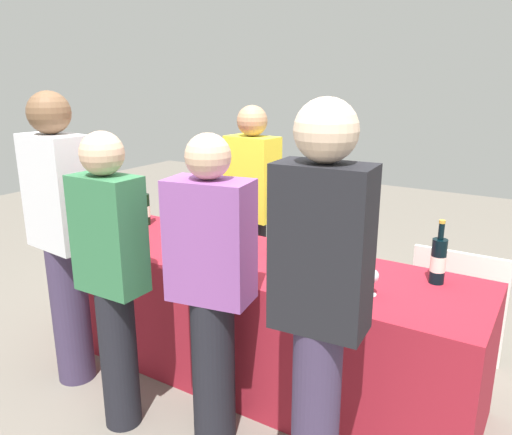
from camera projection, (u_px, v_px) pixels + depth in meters
The scene contains 16 objects.
ground_plane at pixel (256, 374), 3.17m from camera, with size 12.00×12.00×0.00m, color slate.
tasting_table at pixel (256, 318), 3.07m from camera, with size 2.61×0.76×0.78m, color maroon.
wine_bottle_0 at pixel (145, 209), 3.59m from camera, with size 0.07×0.07×0.32m.
wine_bottle_1 at pixel (185, 218), 3.34m from camera, with size 0.07×0.07×0.33m.
wine_bottle_2 at pixel (223, 225), 3.19m from camera, with size 0.08×0.08×0.34m.
wine_bottle_3 at pixel (278, 237), 2.98m from camera, with size 0.07×0.07×0.31m.
wine_bottle_4 at pixel (438, 260), 2.58m from camera, with size 0.08×0.08×0.34m.
wine_glass_0 at pixel (195, 244), 2.92m from camera, with size 0.07×0.07×0.13m.
wine_glass_1 at pixel (294, 260), 2.66m from camera, with size 0.07×0.07×0.14m.
wine_glass_2 at pixel (372, 277), 2.44m from camera, with size 0.07×0.07×0.14m.
server_pouring at pixel (252, 207), 3.70m from camera, with size 0.40×0.25×1.62m.
guest_0 at pixel (62, 231), 2.89m from camera, with size 0.42×0.26×1.74m.
guest_1 at pixel (112, 274), 2.51m from camera, with size 0.35×0.21×1.57m.
guest_2 at pixel (211, 285), 2.41m from camera, with size 0.43×0.28×1.58m.
guest_3 at pixel (320, 302), 1.95m from camera, with size 0.38×0.23×1.75m.
menu_board at pixel (456, 305), 3.30m from camera, with size 0.60×0.03×0.73m, color white.
Camera 1 is at (1.47, -2.36, 1.82)m, focal length 35.32 mm.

